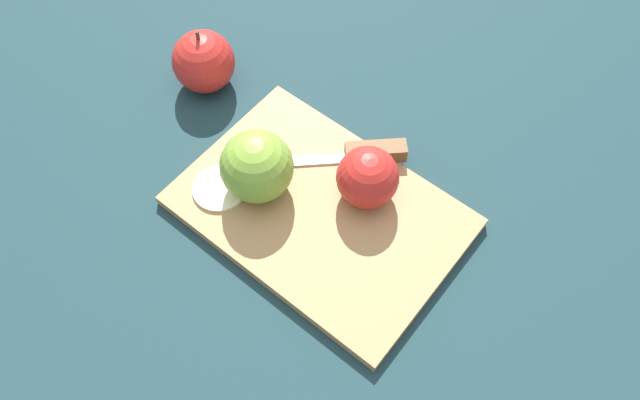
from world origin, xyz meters
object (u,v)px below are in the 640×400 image
apple_half_left (368,177)px  apple_whole (204,62)px  apple_half_right (257,167)px  knife (368,153)px

apple_half_left → apple_whole: (0.28, -0.07, -0.01)m
apple_half_left → apple_half_right: bearing=170.4°
apple_half_left → knife: (0.02, -0.05, -0.03)m
apple_half_right → apple_whole: bearing=-147.4°
apple_half_left → knife: size_ratio=0.47×
knife → apple_whole: 0.26m
apple_half_left → apple_half_right: 0.13m
knife → apple_whole: bearing=-36.7°
apple_half_left → apple_half_right: (0.12, 0.05, 0.01)m
apple_half_left → apple_whole: 0.29m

